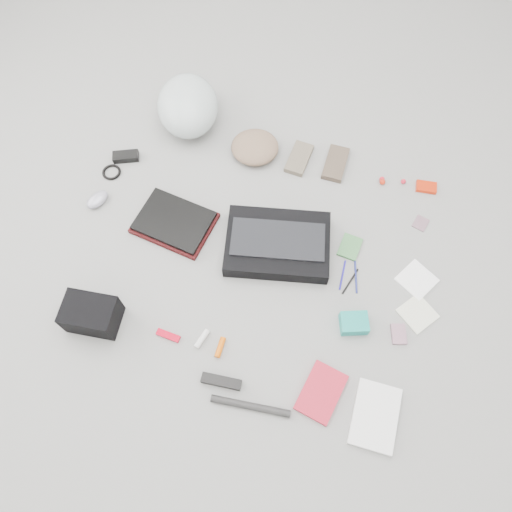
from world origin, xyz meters
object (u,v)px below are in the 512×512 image
(messenger_bag, at_px, (278,244))
(camera_bag, at_px, (92,314))
(bike_helmet, at_px, (188,106))
(accordion_wallet, at_px, (354,323))
(book_red, at_px, (321,392))
(laptop, at_px, (174,221))

(messenger_bag, bearing_deg, camera_bag, -151.37)
(messenger_bag, relative_size, camera_bag, 2.14)
(bike_helmet, height_order, camera_bag, bike_helmet)
(accordion_wallet, bearing_deg, bike_helmet, 121.81)
(bike_helmet, distance_m, accordion_wallet, 1.26)
(bike_helmet, xyz_separation_m, book_red, (0.94, -1.06, -0.10))
(messenger_bag, distance_m, camera_bag, 0.80)
(laptop, bearing_deg, messenger_bag, 10.26)
(laptop, bearing_deg, book_red, -25.70)
(bike_helmet, relative_size, accordion_wallet, 3.33)
(messenger_bag, relative_size, book_red, 2.13)
(messenger_bag, xyz_separation_m, book_red, (0.34, -0.53, -0.03))
(camera_bag, relative_size, accordion_wallet, 1.89)
(laptop, height_order, accordion_wallet, accordion_wallet)
(messenger_bag, height_order, laptop, messenger_bag)
(messenger_bag, distance_m, bike_helmet, 0.81)
(accordion_wallet, bearing_deg, messenger_bag, 128.07)
(messenger_bag, height_order, book_red, messenger_bag)
(laptop, xyz_separation_m, bike_helmet, (-0.15, 0.56, 0.07))
(messenger_bag, xyz_separation_m, laptop, (-0.46, -0.03, -0.00))
(bike_helmet, relative_size, book_red, 1.75)
(laptop, relative_size, book_red, 1.51)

